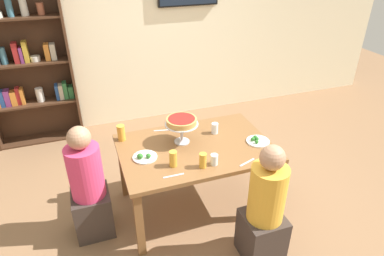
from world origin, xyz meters
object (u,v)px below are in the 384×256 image
bookshelf (24,63)px  diner_near_right (265,213)px  deep_dish_pizza_stand (182,123)px  diner_head_west (89,191)px  salad_plate_near_diner (257,141)px  beer_glass_amber_short (121,133)px  dining_table (195,154)px  cutlery_fork_far (247,162)px  water_glass_clear_near (214,160)px  beer_glass_amber_spare (173,159)px  beer_glass_amber_tall (203,160)px  water_glass_clear_far (215,128)px  cutlery_fork_near (163,130)px  cutlery_knife_near (174,176)px  salad_plate_far_diner (144,157)px

bookshelf → diner_near_right: 3.44m
deep_dish_pizza_stand → diner_near_right: bearing=-64.9°
diner_head_west → salad_plate_near_diner: bearing=-4.0°
diner_head_west → beer_glass_amber_short: bearing=43.8°
bookshelf → dining_table: bearing=-52.1°
deep_dish_pizza_stand → cutlery_fork_far: deep_dish_pizza_stand is taller
water_glass_clear_near → cutlery_fork_far: water_glass_clear_near is taller
beer_glass_amber_short → beer_glass_amber_spare: (0.36, -0.59, -0.01)m
beer_glass_amber_short → cutlery_fork_far: size_ratio=0.89×
diner_head_west → beer_glass_amber_tall: (0.98, -0.32, 0.32)m
beer_glass_amber_spare → water_glass_clear_far: beer_glass_amber_spare is taller
beer_glass_amber_short → salad_plate_near_diner: bearing=-21.1°
diner_near_right → beer_glass_amber_spare: (-0.62, 0.56, 0.32)m
beer_glass_amber_tall → beer_glass_amber_spare: (-0.24, 0.10, 0.01)m
dining_table → bookshelf: bearing=127.9°
cutlery_fork_near → cutlery_knife_near: (-0.11, -0.77, 0.00)m
beer_glass_amber_tall → cutlery_fork_far: beer_glass_amber_tall is taller
cutlery_knife_near → cutlery_fork_far: 0.67m
deep_dish_pizza_stand → beer_glass_amber_tall: bearing=-84.2°
water_glass_clear_far → cutlery_fork_far: 0.58m
dining_table → beer_glass_amber_tall: beer_glass_amber_tall is taller
diner_head_west → water_glass_clear_near: size_ratio=11.47×
deep_dish_pizza_stand → salad_plate_far_diner: deep_dish_pizza_stand is taller
bookshelf → cutlery_fork_far: (1.92, -2.42, -0.36)m
dining_table → diner_head_west: 1.04m
diner_head_west → salad_plate_far_diner: diner_head_west is taller
cutlery_knife_near → bookshelf: bearing=118.1°
diner_near_right → salad_plate_far_diner: diner_near_right is taller
diner_head_west → water_glass_clear_far: diner_head_west is taller
diner_head_west → beer_glass_amber_tall: diner_head_west is taller
diner_head_west → salad_plate_near_diner: 1.65m
salad_plate_near_diner → beer_glass_amber_tall: (-0.65, -0.21, 0.06)m
cutlery_knife_near → cutlery_fork_near: bearing=82.5°
diner_head_west → cutlery_knife_near: (0.70, -0.36, 0.25)m
deep_dish_pizza_stand → beer_glass_amber_tall: deep_dish_pizza_stand is taller
deep_dish_pizza_stand → water_glass_clear_near: size_ratio=3.20×
water_glass_clear_far → cutlery_fork_far: water_glass_clear_far is taller
water_glass_clear_near → deep_dish_pizza_stand: bearing=109.0°
diner_near_right → cutlery_fork_far: bearing=-2.4°
deep_dish_pizza_stand → salad_plate_far_diner: (-0.41, -0.15, -0.20)m
beer_glass_amber_spare → cutlery_knife_near: bearing=-105.7°
dining_table → cutlery_fork_near: cutlery_fork_near is taller
bookshelf → deep_dish_pizza_stand: (1.47, -1.90, -0.14)m
beer_glass_amber_tall → cutlery_knife_near: size_ratio=0.77×
diner_near_right → beer_glass_amber_short: diner_near_right is taller
salad_plate_near_diner → water_glass_clear_far: size_ratio=2.04×
dining_table → salad_plate_far_diner: bearing=-176.3°
diner_head_west → cutlery_fork_near: size_ratio=6.39×
beer_glass_amber_short → water_glass_clear_near: (0.70, -0.68, -0.03)m
deep_dish_pizza_stand → salad_plate_near_diner: size_ratio=1.41×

